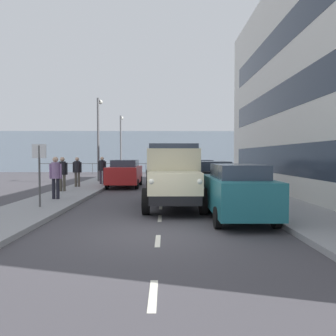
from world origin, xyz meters
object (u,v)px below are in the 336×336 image
pedestrian_couple_a (56,174)px  pedestrian_by_lamp (102,168)px  car_silver_kerbside_2 (199,173)px  lamp_post_promenade (99,131)px  car_black_kerbside_1 (211,178)px  pedestrian_strolling (62,171)px  street_sign (39,164)px  lamp_post_far (121,139)px  truck_vintage_cream (174,177)px  car_teal_kerbside_near (237,191)px  pedestrian_with_bag (77,169)px  car_red_oppositeside_0 (125,173)px

pedestrian_couple_a → pedestrian_by_lamp: size_ratio=1.01×
car_silver_kerbside_2 → lamp_post_promenade: bearing=-19.8°
car_black_kerbside_1 → pedestrian_strolling: size_ratio=2.29×
street_sign → car_black_kerbside_1: bearing=-148.8°
lamp_post_far → truck_vintage_cream: bearing=102.7°
truck_vintage_cream → car_teal_kerbside_near: (-1.91, 2.18, -0.28)m
pedestrian_with_bag → lamp_post_far: size_ratio=0.29×
lamp_post_far → pedestrian_couple_a: bearing=89.7°
car_teal_kerbside_near → car_black_kerbside_1: size_ratio=1.06×
car_teal_kerbside_near → lamp_post_promenade: lamp_post_promenade is taller
pedestrian_with_bag → pedestrian_by_lamp: size_ratio=0.99×
truck_vintage_cream → car_black_kerbside_1: 3.99m
truck_vintage_cream → car_teal_kerbside_near: 2.91m
car_teal_kerbside_near → pedestrian_couple_a: size_ratio=2.40×
pedestrian_by_lamp → lamp_post_far: (0.44, -12.54, 2.54)m
car_black_kerbside_1 → pedestrian_couple_a: pedestrian_couple_a is taller
truck_vintage_cream → pedestrian_by_lamp: 10.20m
car_black_kerbside_1 → car_red_oppositeside_0: (4.79, -5.13, 0.00)m
car_teal_kerbside_near → pedestrian_strolling: size_ratio=2.42×
pedestrian_couple_a → lamp_post_promenade: (0.16, -9.98, 2.54)m
car_red_oppositeside_0 → pedestrian_strolling: bearing=54.6°
car_black_kerbside_1 → street_sign: (6.73, 4.07, 0.79)m
pedestrian_couple_a → street_sign: 2.26m
car_black_kerbside_1 → street_sign: bearing=31.2°
car_red_oppositeside_0 → car_black_kerbside_1: bearing=133.0°
car_red_oppositeside_0 → lamp_post_promenade: (2.25, -2.98, 2.86)m
pedestrian_strolling → lamp_post_far: 17.20m
car_silver_kerbside_2 → lamp_post_promenade: size_ratio=0.75×
car_silver_kerbside_2 → lamp_post_far: 14.65m
truck_vintage_cream → pedestrian_couple_a: size_ratio=3.15×
truck_vintage_cream → pedestrian_couple_a: (4.97, -1.63, 0.03)m
car_black_kerbside_1 → pedestrian_by_lamp: size_ratio=2.29×
car_silver_kerbside_2 → pedestrian_couple_a: size_ratio=2.52×
truck_vintage_cream → car_black_kerbside_1: size_ratio=1.39×
pedestrian_strolling → street_sign: (-0.83, 5.31, 0.49)m
pedestrian_by_lamp → lamp_post_far: bearing=-88.0°
car_silver_kerbside_2 → pedestrian_strolling: pedestrian_strolling is taller
car_teal_kerbside_near → car_black_kerbside_1: bearing=-90.0°
pedestrian_strolling → truck_vintage_cream: bearing=140.0°
pedestrian_by_lamp → lamp_post_far: size_ratio=0.30×
pedestrian_by_lamp → truck_vintage_cream: bearing=115.8°
car_teal_kerbside_near → pedestrian_with_bag: bearing=-51.6°
truck_vintage_cream → pedestrian_with_bag: (5.54, -7.22, 0.01)m
pedestrian_couple_a → pedestrian_strolling: pedestrian_couple_a is taller
car_black_kerbside_1 → car_red_oppositeside_0: 7.02m
lamp_post_promenade → pedestrian_by_lamp: bearing=106.0°
car_black_kerbside_1 → street_sign: street_sign is taller
car_black_kerbside_1 → pedestrian_with_bag: 8.34m
lamp_post_promenade → street_sign: (-0.32, 12.18, -2.07)m
car_black_kerbside_1 → car_red_oppositeside_0: bearing=-47.0°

